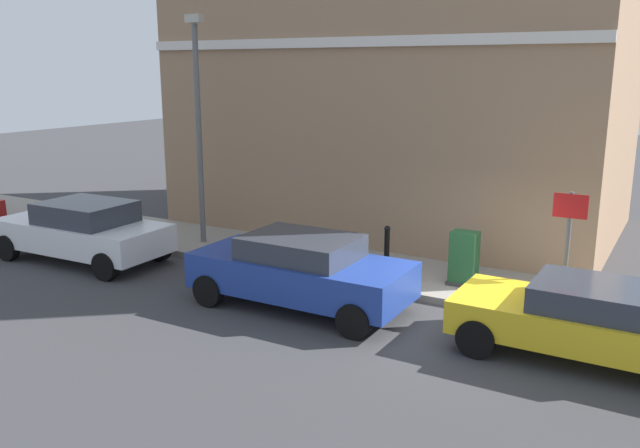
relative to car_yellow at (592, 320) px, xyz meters
name	(u,v)px	position (x,y,z in m)	size (l,w,h in m)	color
ground	(451,321)	(0.52, 2.47, -0.68)	(80.00, 80.00, 0.00)	#38383A
sidewalk	(251,249)	(2.45, 8.47, -0.61)	(2.53, 30.00, 0.15)	gray
corner_building	(406,69)	(7.52, 6.45, 3.88)	(7.71, 11.96, 9.12)	#937256
car_yellow	(592,320)	(0.00, 0.00, 0.00)	(1.86, 4.32, 1.29)	gold
car_blue	(301,270)	(-0.26, 5.29, 0.08)	(1.94, 4.33, 1.45)	navy
car_white	(83,230)	(-0.18, 11.54, 0.08)	(2.07, 4.43, 1.48)	silver
utility_cabinet	(464,260)	(2.24, 2.82, 0.00)	(0.46, 0.61, 1.15)	#1E4C28
bollard_near_cabinet	(387,247)	(2.34, 4.63, 0.02)	(0.14, 0.14, 1.04)	black
street_sign	(568,235)	(1.51, 0.70, 0.98)	(0.08, 0.60, 2.30)	#59595B
lamppost	(198,121)	(2.25, 9.85, 2.62)	(0.20, 0.44, 5.72)	#59595B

